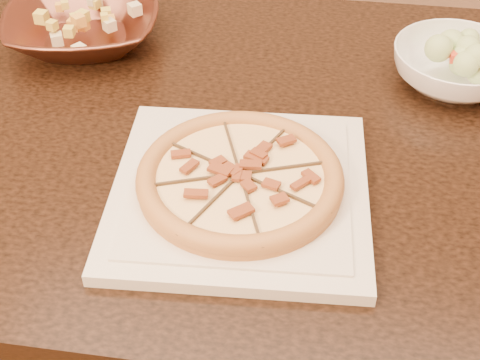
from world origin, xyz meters
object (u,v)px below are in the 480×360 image
(dining_table, at_px, (186,173))
(salad_bowl, at_px, (455,67))
(pizza, at_px, (240,178))
(bronze_bowl, at_px, (84,26))
(plate, at_px, (240,191))

(dining_table, height_order, salad_bowl, salad_bowl)
(pizza, distance_m, bronze_bowl, 0.48)
(bronze_bowl, distance_m, salad_bowl, 0.62)
(pizza, distance_m, salad_bowl, 0.43)
(plate, distance_m, pizza, 0.02)
(plate, xyz_separation_m, salad_bowl, (0.28, 0.33, 0.02))
(dining_table, bearing_deg, bronze_bowl, 140.40)
(dining_table, bearing_deg, pizza, -52.20)
(dining_table, xyz_separation_m, salad_bowl, (0.40, 0.17, 0.14))
(dining_table, distance_m, plate, 0.23)
(plate, bearing_deg, dining_table, 127.81)
(plate, height_order, bronze_bowl, bronze_bowl)
(plate, relative_size, bronze_bowl, 1.38)
(dining_table, height_order, bronze_bowl, bronze_bowl)
(bronze_bowl, bearing_deg, dining_table, -39.60)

